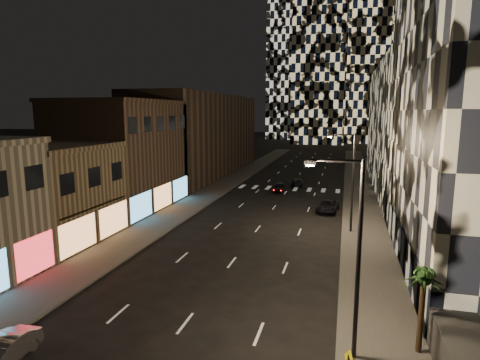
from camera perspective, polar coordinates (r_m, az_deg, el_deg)
The scene contains 17 objects.
sidewalk_left at distance 61.00m, azimuth -2.43°, elevation -0.71°, with size 4.00×120.00×0.15m, color #47443F.
sidewalk_right at distance 58.37m, azimuth 16.68°, elevation -1.59°, with size 4.00×120.00×0.15m, color #47443F.
curb_left at distance 60.42m, azimuth -0.53°, elevation -0.81°, with size 0.20×120.00×0.15m, color #4C4C47.
curb_right at distance 58.33m, azimuth 14.62°, elevation -1.51°, with size 0.20×120.00×0.15m, color #4C4C47.
retail_tan at distance 38.31m, azimuth -26.00°, elevation -1.96°, with size 10.00×10.00×8.00m, color #766547.
retail_brown at distance 48.03m, azimuth -16.45°, elevation 3.22°, with size 10.00×15.00×12.00m, color #4E3B2C.
retail_filler_left at distance 71.84m, azimuth -5.46°, elevation 6.39°, with size 10.00×40.00×14.00m, color #4E3B2C.
midrise_base at distance 33.49m, azimuth 22.00°, elevation -7.67°, with size 0.60×25.00×3.00m, color #383838.
midrise_filler_right at distance 65.45m, azimuth 25.73°, elevation 6.92°, with size 16.00×40.00×18.00m, color #232326.
tower_center_low at distance 152.03m, azimuth 11.66°, elevation 23.36°, with size 18.00×18.00×95.00m, color black.
streetlight_near at distance 18.21m, azimuth 15.83°, elevation -9.03°, with size 2.55×0.25×9.00m.
streetlight_far at distance 37.72m, azimuth 15.42°, elevation 0.60°, with size 2.55×0.25×9.00m.
car_silver_parked at distance 21.93m, azimuth -30.68°, elevation -20.29°, with size 1.29×3.71×1.22m, color #9C9BA1.
car_dark_midlane at distance 56.21m, azimuth 5.67°, elevation -1.04°, with size 1.56×3.87×1.32m, color black.
car_dark_oncoming at distance 60.79m, azimuth 8.18°, elevation -0.34°, with size 1.67×4.11×1.19m, color black.
car_dark_rightlane at distance 45.88m, azimuth 12.38°, elevation -3.70°, with size 2.12×4.59×1.28m, color black.
palm_tree at distance 20.31m, azimuth 24.67°, elevation -13.25°, with size 2.04×2.04×4.02m.
Camera 1 is at (7.86, -7.28, 11.08)m, focal length 30.00 mm.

